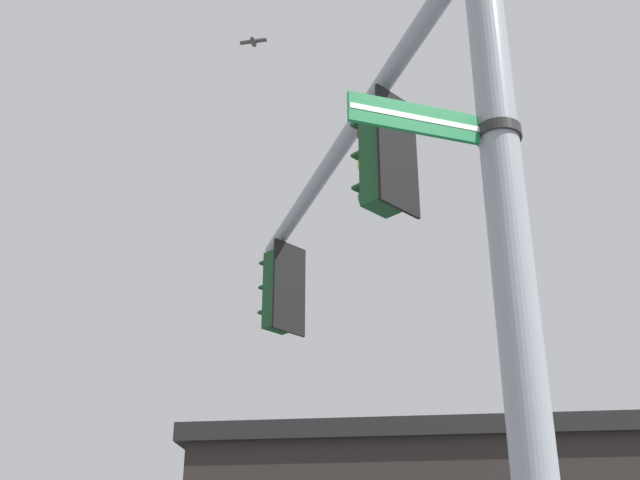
% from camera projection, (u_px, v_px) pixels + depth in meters
% --- Properties ---
extents(signal_pole, '(0.27, 0.27, 7.31)m').
position_uv_depth(signal_pole, '(517.00, 311.00, 5.13)').
color(signal_pole, gray).
rests_on(signal_pole, ground).
extents(mast_arm, '(2.87, 5.49, 0.18)m').
position_uv_depth(mast_arm, '(345.00, 141.00, 9.02)').
color(mast_arm, gray).
extents(traffic_light_nearest_pole, '(0.54, 0.49, 1.31)m').
position_uv_depth(traffic_light_nearest_pole, '(382.00, 158.00, 7.80)').
color(traffic_light_nearest_pole, black).
extents(traffic_light_mid_inner, '(0.54, 0.49, 1.31)m').
position_uv_depth(traffic_light_mid_inner, '(279.00, 291.00, 10.85)').
color(traffic_light_mid_inner, black).
extents(street_name_sign, '(1.14, 0.66, 0.22)m').
position_uv_depth(street_name_sign, '(461.00, 127.00, 5.60)').
color(street_name_sign, '#147238').
extents(bird_flying, '(0.29, 0.34, 0.07)m').
position_uv_depth(bird_flying, '(253.00, 42.00, 11.74)').
color(bird_flying, '#4C4742').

